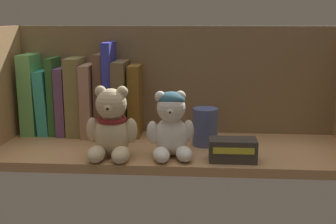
{
  "coord_description": "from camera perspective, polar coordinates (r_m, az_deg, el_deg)",
  "views": [
    {
      "loc": [
        5.76,
        -95.21,
        31.49
      ],
      "look_at": [
        -1.13,
        0.0,
        10.25
      ],
      "focal_mm": 46.26,
      "sensor_mm": 36.0,
      "label": 1
    }
  ],
  "objects": [
    {
      "name": "book_9",
      "position": [
        1.09,
        -4.25,
        1.61
      ],
      "size": [
        2.86,
        10.33,
        17.72
      ],
      "primitive_type": "cube",
      "color": "brown",
      "rests_on": "shelf_board"
    },
    {
      "name": "teddy_bear_larger",
      "position": [
        0.92,
        -7.45,
        -2.0
      ],
      "size": [
        11.05,
        11.16,
        15.24
      ],
      "color": "beige",
      "rests_on": "shelf_board"
    },
    {
      "name": "book_2",
      "position": [
        1.14,
        -14.57,
        2.13
      ],
      "size": [
        1.68,
        9.31,
        19.42
      ],
      "primitive_type": "cube",
      "color": "#306A2F",
      "rests_on": "shelf_board"
    },
    {
      "name": "shelf_board",
      "position": [
        1.0,
        0.65,
        -5.18
      ],
      "size": [
        79.8,
        26.6,
        2.0
      ],
      "primitive_type": "cube",
      "color": "tan",
      "rests_on": "ground"
    },
    {
      "name": "book_0",
      "position": [
        1.16,
        -17.41,
        2.33
      ],
      "size": [
        3.59,
        10.57,
        20.24
      ],
      "primitive_type": "cube",
      "color": "#66B864",
      "rests_on": "shelf_board"
    },
    {
      "name": "shelf_back_panel",
      "position": [
        1.11,
        1.11,
        3.73
      ],
      "size": [
        82.2,
        1.2,
        29.11
      ],
      "primitive_type": "cube",
      "color": "olive",
      "rests_on": "ground"
    },
    {
      "name": "book_7",
      "position": [
        1.1,
        -7.53,
        3.08
      ],
      "size": [
        2.04,
        11.87,
        23.3
      ],
      "primitive_type": "cube",
      "color": "#353BC2",
      "rests_on": "shelf_board"
    },
    {
      "name": "book_5",
      "position": [
        1.11,
        -10.1,
        1.72
      ],
      "size": [
        2.61,
        13.72,
        17.92
      ],
      "primitive_type": "cube",
      "color": "#A67D66",
      "rests_on": "shelf_board"
    },
    {
      "name": "pillar_candle",
      "position": [
        1.01,
        4.91,
        -1.95
      ],
      "size": [
        5.83,
        5.83,
        8.72
      ],
      "primitive_type": "cylinder",
      "color": "#4C5B99",
      "rests_on": "shelf_board"
    },
    {
      "name": "book_8",
      "position": [
        1.1,
        -5.99,
        1.91
      ],
      "size": [
        3.12,
        14.74,
        18.8
      ],
      "primitive_type": "cube",
      "color": "brown",
      "rests_on": "shelf_board"
    },
    {
      "name": "teddy_bear_smaller",
      "position": [
        0.92,
        0.34,
        -1.86
      ],
      "size": [
        10.54,
        10.96,
        14.14
      ],
      "color": "white",
      "rests_on": "shelf_board"
    },
    {
      "name": "book_3",
      "position": [
        1.13,
        -13.41,
        1.51
      ],
      "size": [
        2.31,
        10.78,
        16.98
      ],
      "primitive_type": "cube",
      "color": "#644573",
      "rests_on": "shelf_board"
    },
    {
      "name": "book_6",
      "position": [
        1.1,
        -8.75,
        2.35
      ],
      "size": [
        2.32,
        9.84,
        20.44
      ],
      "primitive_type": "cube",
      "rotation": [
        0.0,
        0.01,
        0.0
      ],
      "color": "brown",
      "rests_on": "shelf_board"
    },
    {
      "name": "book_4",
      "position": [
        1.12,
        -11.83,
        2.12
      ],
      "size": [
        3.58,
        11.6,
        19.44
      ],
      "primitive_type": "cube",
      "color": "olive",
      "rests_on": "shelf_board"
    },
    {
      "name": "small_product_box",
      "position": [
        0.91,
        8.52,
        -4.96
      ],
      "size": [
        9.78,
        5.22,
        4.67
      ],
      "color": "#38332D",
      "rests_on": "shelf_board"
    },
    {
      "name": "book_1",
      "position": [
        1.15,
        -15.72,
        1.34
      ],
      "size": [
        3.26,
        9.99,
        16.27
      ],
      "primitive_type": "cube",
      "rotation": [
        0.0,
        -0.04,
        0.0
      ],
      "color": "#37B0A1",
      "rests_on": "shelf_board"
    }
  ]
}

